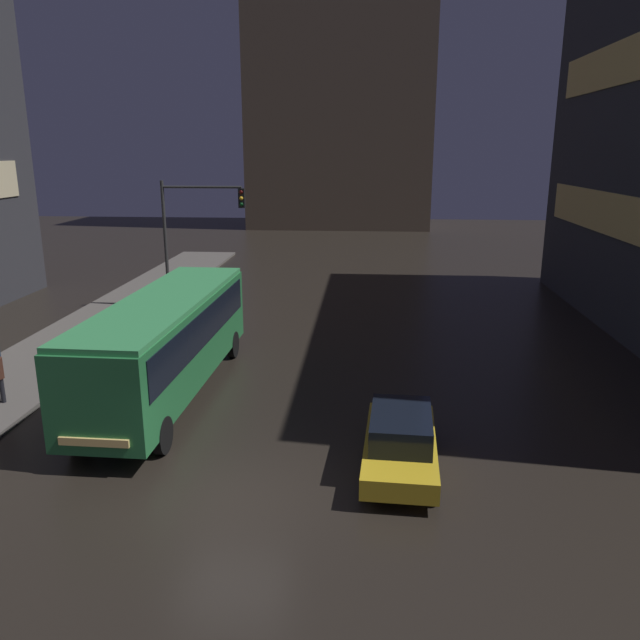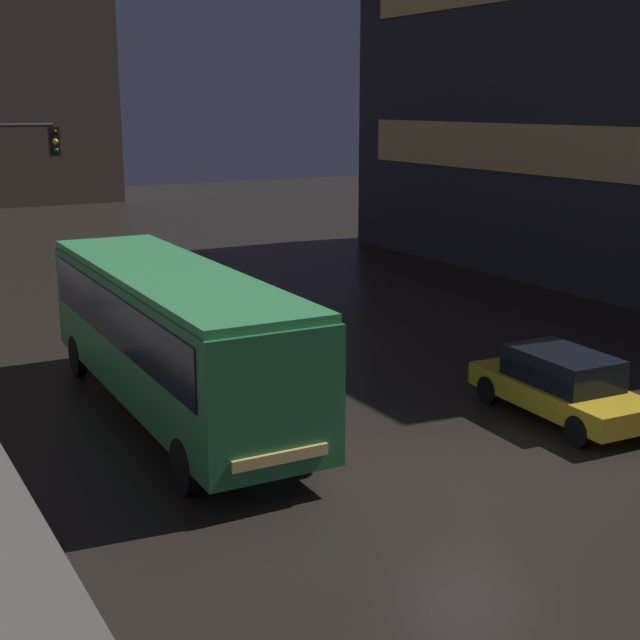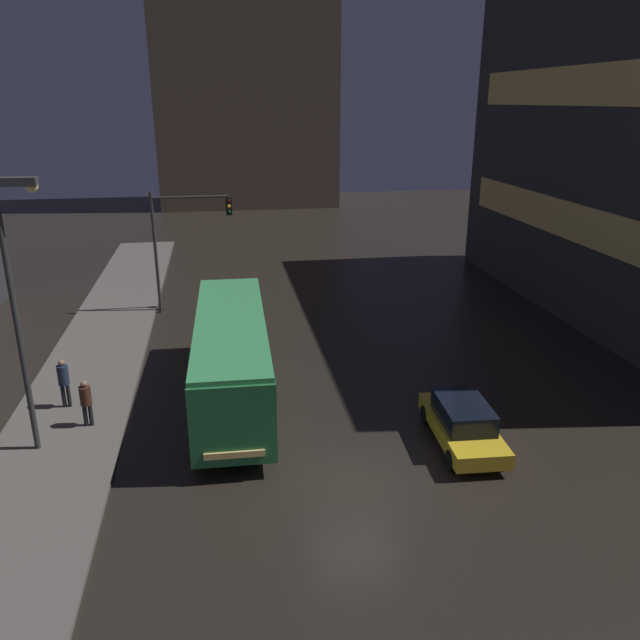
# 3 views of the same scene
# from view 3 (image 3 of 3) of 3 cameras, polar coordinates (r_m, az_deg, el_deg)

# --- Properties ---
(ground_plane) EXTENTS (120.00, 120.00, 0.00)m
(ground_plane) POSITION_cam_3_polar(r_m,az_deg,el_deg) (18.63, 3.35, -14.99)
(ground_plane) COLOR black
(sidewalk_left) EXTENTS (4.00, 48.00, 0.15)m
(sidewalk_left) POSITION_cam_3_polar(r_m,az_deg,el_deg) (27.60, -20.08, -4.05)
(sidewalk_left) COLOR #56514C
(sidewalk_left) RESTS_ON ground
(building_far_backdrop) EXTENTS (18.07, 12.00, 27.62)m
(building_far_backdrop) POSITION_cam_3_polar(r_m,az_deg,el_deg) (69.70, -6.96, 22.02)
(building_far_backdrop) COLOR brown
(building_far_backdrop) RESTS_ON ground
(bus_near) EXTENTS (2.79, 10.77, 3.22)m
(bus_near) POSITION_cam_3_polar(r_m,az_deg,el_deg) (22.73, -8.09, -2.82)
(bus_near) COLOR #236B38
(bus_near) RESTS_ON ground
(car_taxi) EXTENTS (1.97, 4.41, 1.47)m
(car_taxi) POSITION_cam_3_polar(r_m,az_deg,el_deg) (20.78, 12.90, -9.13)
(car_taxi) COLOR gold
(car_taxi) RESTS_ON ground
(pedestrian_near) EXTENTS (0.40, 0.40, 1.81)m
(pedestrian_near) POSITION_cam_3_polar(r_m,az_deg,el_deg) (23.89, -22.40, -5.00)
(pedestrian_near) COLOR black
(pedestrian_near) RESTS_ON sidewalk_left
(pedestrian_mid) EXTENTS (0.50, 0.50, 1.65)m
(pedestrian_mid) POSITION_cam_3_polar(r_m,az_deg,el_deg) (22.32, -20.62, -6.79)
(pedestrian_mid) COLOR black
(pedestrian_mid) RESTS_ON sidewalk_left
(traffic_light_main) EXTENTS (4.02, 0.35, 6.27)m
(traffic_light_main) POSITION_cam_3_polar(r_m,az_deg,el_deg) (32.60, -12.49, 8.00)
(traffic_light_main) COLOR #2D2D2D
(traffic_light_main) RESTS_ON ground
(street_lamp_sidewalk) EXTENTS (1.25, 0.36, 8.42)m
(street_lamp_sidewalk) POSITION_cam_3_polar(r_m,az_deg,el_deg) (19.94, -25.91, 3.31)
(street_lamp_sidewalk) COLOR #2D2D2D
(street_lamp_sidewalk) RESTS_ON sidewalk_left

